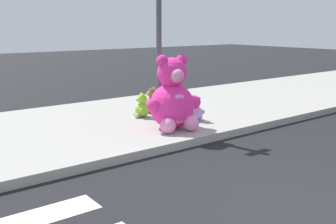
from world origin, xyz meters
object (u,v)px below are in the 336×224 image
object	(u,v)px
sign_pole	(159,40)
plush_lavender	(195,111)
plush_pink_large	(173,99)
plush_lime	(142,107)
plush_brown	(152,102)
plush_yellow	(179,104)

from	to	relation	value
sign_pole	plush_lavender	world-z (taller)	sign_pole
sign_pole	plush_pink_large	xyz separation A→B (m)	(-0.10, -0.59, -1.12)
plush_pink_large	plush_lime	size ratio (longest dim) A/B	2.71
plush_lime	sign_pole	bearing A→B (deg)	-86.25
plush_brown	plush_lavender	bearing A→B (deg)	-76.64
plush_pink_large	plush_lavender	bearing A→B (deg)	16.67
plush_brown	plush_lime	xyz separation A→B (m)	(-0.45, -0.23, -0.02)
plush_lavender	plush_brown	distance (m)	1.22
sign_pole	plush_pink_large	size ratio (longest dim) A/B	2.22
plush_brown	plush_pink_large	bearing A→B (deg)	-109.78
plush_yellow	plush_lime	world-z (taller)	plush_yellow
sign_pole	plush_brown	distance (m)	1.73
plush_pink_large	plush_yellow	world-z (taller)	plush_pink_large
plush_yellow	plush_pink_large	bearing A→B (deg)	-134.31
plush_yellow	sign_pole	bearing A→B (deg)	-155.21
plush_pink_large	plush_brown	xyz separation A→B (m)	(0.51, 1.43, -0.34)
plush_brown	plush_yellow	xyz separation A→B (m)	(0.45, -0.44, -0.01)
plush_lavender	plush_brown	size ratio (longest dim) A/B	0.87
plush_lime	plush_brown	bearing A→B (deg)	27.32
plush_yellow	plush_lime	xyz separation A→B (m)	(-0.90, 0.21, -0.01)
sign_pole	plush_lavender	distance (m)	1.68
plush_pink_large	plush_lavender	world-z (taller)	plush_pink_large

